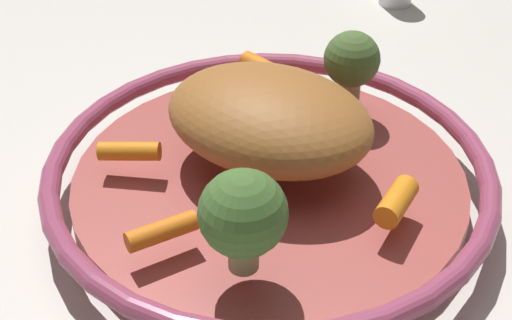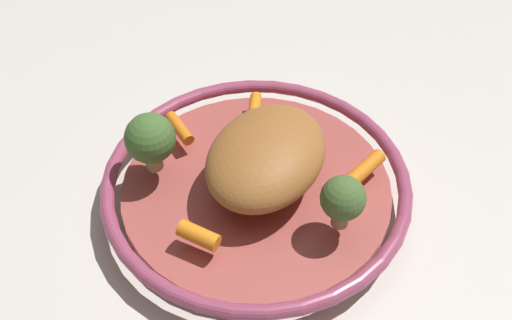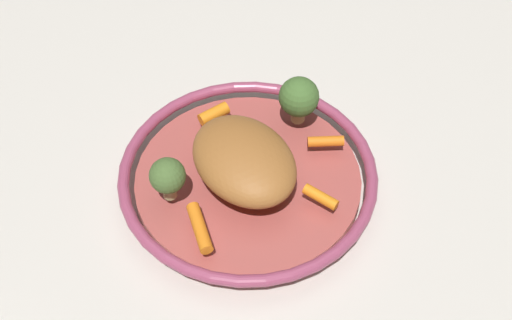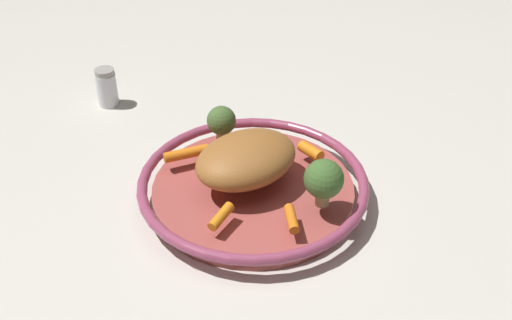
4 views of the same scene
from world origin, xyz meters
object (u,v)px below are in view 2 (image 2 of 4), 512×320
at_px(baby_carrot_near_rim, 199,235).
at_px(baby_carrot_left, 255,108).
at_px(serving_bowl, 256,188).
at_px(broccoli_floret_mid, 343,199).
at_px(roast_chicken_piece, 266,156).
at_px(baby_carrot_back, 179,128).
at_px(broccoli_floret_edge, 150,139).
at_px(baby_carrot_right, 361,172).

height_order(baby_carrot_near_rim, baby_carrot_left, baby_carrot_near_rim).
distance_m(serving_bowl, baby_carrot_left, 0.11).
bearing_deg(broccoli_floret_mid, roast_chicken_piece, 101.39).
height_order(baby_carrot_near_rim, baby_carrot_back, baby_carrot_near_rim).
bearing_deg(broccoli_floret_edge, broccoli_floret_mid, -59.10).
height_order(serving_bowl, baby_carrot_left, baby_carrot_left).
height_order(broccoli_floret_edge, broccoli_floret_mid, broccoli_floret_edge).
height_order(baby_carrot_right, broccoli_floret_mid, broccoli_floret_mid).
height_order(serving_bowl, baby_carrot_back, baby_carrot_back).
bearing_deg(baby_carrot_right, baby_carrot_near_rim, 169.36).
bearing_deg(roast_chicken_piece, baby_carrot_near_rim, -164.71).
relative_size(serving_bowl, broccoli_floret_edge, 4.80).
bearing_deg(baby_carrot_right, baby_carrot_back, 123.57).
distance_m(roast_chicken_piece, broccoli_floret_mid, 0.10).
distance_m(roast_chicken_piece, baby_carrot_right, 0.11).
xyz_separation_m(serving_bowl, roast_chicken_piece, (0.01, -0.01, 0.05)).
bearing_deg(baby_carrot_near_rim, baby_carrot_left, 36.76).
bearing_deg(baby_carrot_back, broccoli_floret_edge, -150.45).
height_order(baby_carrot_right, broccoli_floret_edge, broccoli_floret_edge).
distance_m(broccoli_floret_edge, broccoli_floret_mid, 0.21).
distance_m(baby_carrot_left, baby_carrot_right, 0.16).
bearing_deg(broccoli_floret_edge, baby_carrot_left, 1.87).
height_order(serving_bowl, baby_carrot_near_rim, baby_carrot_near_rim).
bearing_deg(broccoli_floret_edge, serving_bowl, -44.61).
bearing_deg(baby_carrot_back, serving_bowl, -74.87).
bearing_deg(broccoli_floret_mid, broccoli_floret_edge, 120.90).
xyz_separation_m(baby_carrot_near_rim, baby_carrot_left, (0.16, 0.12, -0.00)).
relative_size(baby_carrot_left, broccoli_floret_edge, 0.65).
xyz_separation_m(baby_carrot_near_rim, broccoli_floret_mid, (0.13, -0.07, 0.03)).
height_order(roast_chicken_piece, baby_carrot_near_rim, roast_chicken_piece).
bearing_deg(serving_bowl, roast_chicken_piece, -32.68).
bearing_deg(baby_carrot_right, serving_bowl, 141.87).
distance_m(baby_carrot_near_rim, baby_carrot_right, 0.19).
bearing_deg(roast_chicken_piece, broccoli_floret_edge, 136.40).
relative_size(baby_carrot_right, broccoli_floret_edge, 0.97).
bearing_deg(broccoli_floret_edge, baby_carrot_near_rim, -98.52).
xyz_separation_m(serving_bowl, baby_carrot_back, (-0.03, 0.11, 0.03)).
bearing_deg(serving_bowl, broccoli_floret_mid, -74.54).
distance_m(roast_chicken_piece, broccoli_floret_edge, 0.13).
height_order(baby_carrot_back, broccoli_floret_edge, broccoli_floret_edge).
xyz_separation_m(serving_bowl, baby_carrot_right, (0.09, -0.07, 0.03)).
height_order(roast_chicken_piece, baby_carrot_right, roast_chicken_piece).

